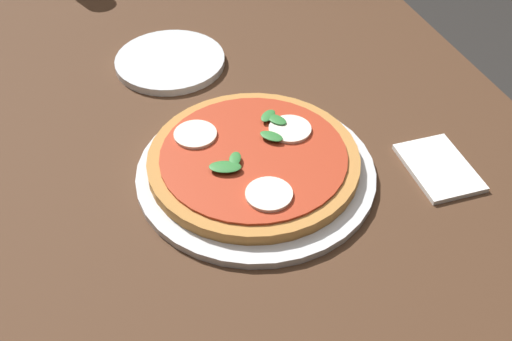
{
  "coord_description": "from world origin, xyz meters",
  "views": [
    {
      "loc": [
        0.68,
        -0.22,
        1.42
      ],
      "look_at": [
        0.04,
        0.0,
        0.78
      ],
      "focal_mm": 44.0,
      "sensor_mm": 36.0,
      "label": 1
    }
  ],
  "objects_px": {
    "serving_tray": "(256,172)",
    "napkin": "(439,168)",
    "pizza": "(252,160)",
    "plate_white": "(170,61)",
    "dining_table": "(247,202)"
  },
  "relations": [
    {
      "from": "pizza",
      "to": "napkin",
      "type": "bearing_deg",
      "value": 71.32
    },
    {
      "from": "serving_tray",
      "to": "napkin",
      "type": "bearing_deg",
      "value": 73.31
    },
    {
      "from": "plate_white",
      "to": "napkin",
      "type": "relative_size",
      "value": 1.54
    },
    {
      "from": "dining_table",
      "to": "pizza",
      "type": "bearing_deg",
      "value": -4.55
    },
    {
      "from": "dining_table",
      "to": "napkin",
      "type": "bearing_deg",
      "value": 65.07
    },
    {
      "from": "dining_table",
      "to": "pizza",
      "type": "height_order",
      "value": "pizza"
    },
    {
      "from": "pizza",
      "to": "plate_white",
      "type": "relative_size",
      "value": 1.57
    },
    {
      "from": "dining_table",
      "to": "plate_white",
      "type": "xyz_separation_m",
      "value": [
        -0.29,
        -0.05,
        0.11
      ]
    },
    {
      "from": "serving_tray",
      "to": "dining_table",
      "type": "bearing_deg",
      "value": -179.93
    },
    {
      "from": "serving_tray",
      "to": "napkin",
      "type": "relative_size",
      "value": 2.73
    },
    {
      "from": "dining_table",
      "to": "serving_tray",
      "type": "relative_size",
      "value": 4.18
    },
    {
      "from": "napkin",
      "to": "serving_tray",
      "type": "bearing_deg",
      "value": -106.69
    },
    {
      "from": "pizza",
      "to": "napkin",
      "type": "distance_m",
      "value": 0.28
    },
    {
      "from": "serving_tray",
      "to": "napkin",
      "type": "height_order",
      "value": "serving_tray"
    },
    {
      "from": "dining_table",
      "to": "plate_white",
      "type": "bearing_deg",
      "value": -170.16
    }
  ]
}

